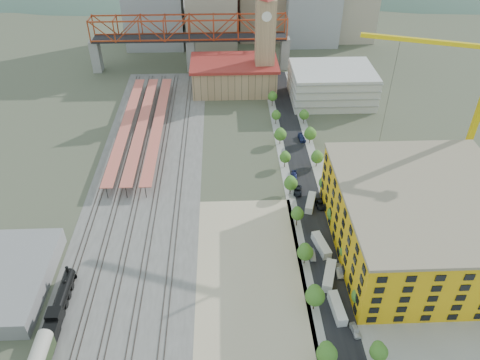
{
  "coord_description": "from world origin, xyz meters",
  "views": [
    {
      "loc": [
        -10.0,
        -111.38,
        92.06
      ],
      "look_at": [
        -5.64,
        -0.44,
        10.0
      ],
      "focal_mm": 35.0,
      "sensor_mm": 36.0,
      "label": 1
    }
  ],
  "objects_px": {
    "site_trailer_a": "(337,308)",
    "site_trailer_c": "(321,245)",
    "site_trailer_b": "(329,276)",
    "clock_tower": "(265,27)",
    "locomotive": "(59,306)",
    "construction_building": "(422,221)",
    "tower_crane": "(473,90)",
    "site_trailer_d": "(310,203)"
  },
  "relations": [
    {
      "from": "construction_building",
      "to": "site_trailer_c",
      "type": "distance_m",
      "value": 27.26
    },
    {
      "from": "construction_building",
      "to": "site_trailer_a",
      "type": "relative_size",
      "value": 5.61
    },
    {
      "from": "locomotive",
      "to": "site_trailer_d",
      "type": "distance_m",
      "value": 75.86
    },
    {
      "from": "locomotive",
      "to": "site_trailer_b",
      "type": "relative_size",
      "value": 2.5
    },
    {
      "from": "tower_crane",
      "to": "clock_tower",
      "type": "bearing_deg",
      "value": 127.16
    },
    {
      "from": "site_trailer_b",
      "to": "site_trailer_a",
      "type": "bearing_deg",
      "value": -71.89
    },
    {
      "from": "construction_building",
      "to": "clock_tower",
      "type": "bearing_deg",
      "value": 108.78
    },
    {
      "from": "site_trailer_a",
      "to": "construction_building",
      "type": "bearing_deg",
      "value": 34.13
    },
    {
      "from": "tower_crane",
      "to": "site_trailer_b",
      "type": "relative_size",
      "value": 5.56
    },
    {
      "from": "locomotive",
      "to": "site_trailer_b",
      "type": "bearing_deg",
      "value": 6.67
    },
    {
      "from": "clock_tower",
      "to": "site_trailer_d",
      "type": "relative_size",
      "value": 6.0
    },
    {
      "from": "construction_building",
      "to": "site_trailer_d",
      "type": "xyz_separation_m",
      "value": [
        -26.0,
        18.93,
        -8.22
      ]
    },
    {
      "from": "construction_building",
      "to": "locomotive",
      "type": "distance_m",
      "value": 94.11
    },
    {
      "from": "site_trailer_b",
      "to": "site_trailer_c",
      "type": "xyz_separation_m",
      "value": [
        0.0,
        11.11,
        -0.08
      ]
    },
    {
      "from": "clock_tower",
      "to": "site_trailer_c",
      "type": "distance_m",
      "value": 103.64
    },
    {
      "from": "locomotive",
      "to": "site_trailer_a",
      "type": "relative_size",
      "value": 2.67
    },
    {
      "from": "site_trailer_c",
      "to": "construction_building",
      "type": "bearing_deg",
      "value": -13.39
    },
    {
      "from": "tower_crane",
      "to": "site_trailer_c",
      "type": "height_order",
      "value": "tower_crane"
    },
    {
      "from": "site_trailer_b",
      "to": "site_trailer_d",
      "type": "height_order",
      "value": "site_trailer_b"
    },
    {
      "from": "site_trailer_a",
      "to": "site_trailer_d",
      "type": "xyz_separation_m",
      "value": [
        0.0,
        39.85,
        -0.05
      ]
    },
    {
      "from": "tower_crane",
      "to": "site_trailer_c",
      "type": "xyz_separation_m",
      "value": [
        -45.72,
        -28.73,
        -31.85
      ]
    },
    {
      "from": "tower_crane",
      "to": "site_trailer_a",
      "type": "height_order",
      "value": "tower_crane"
    },
    {
      "from": "locomotive",
      "to": "site_trailer_a",
      "type": "distance_m",
      "value": 66.05
    },
    {
      "from": "clock_tower",
      "to": "site_trailer_a",
      "type": "bearing_deg",
      "value": -86.21
    },
    {
      "from": "clock_tower",
      "to": "site_trailer_d",
      "type": "distance_m",
      "value": 85.98
    },
    {
      "from": "construction_building",
      "to": "tower_crane",
      "type": "relative_size",
      "value": 0.94
    },
    {
      "from": "clock_tower",
      "to": "site_trailer_b",
      "type": "xyz_separation_m",
      "value": [
        8.0,
        -110.73,
        -27.38
      ]
    },
    {
      "from": "site_trailer_b",
      "to": "site_trailer_c",
      "type": "bearing_deg",
      "value": 108.11
    },
    {
      "from": "clock_tower",
      "to": "locomotive",
      "type": "relative_size",
      "value": 2.16
    },
    {
      "from": "clock_tower",
      "to": "site_trailer_a",
      "type": "distance_m",
      "value": 124.25
    },
    {
      "from": "clock_tower",
      "to": "site_trailer_c",
      "type": "relative_size",
      "value": 5.75
    },
    {
      "from": "construction_building",
      "to": "locomotive",
      "type": "relative_size",
      "value": 2.1
    },
    {
      "from": "construction_building",
      "to": "site_trailer_a",
      "type": "distance_m",
      "value": 34.36
    },
    {
      "from": "locomotive",
      "to": "site_trailer_b",
      "type": "xyz_separation_m",
      "value": [
        66.0,
        7.72,
        -0.93
      ]
    },
    {
      "from": "site_trailer_d",
      "to": "site_trailer_a",
      "type": "bearing_deg",
      "value": -73.17
    },
    {
      "from": "clock_tower",
      "to": "site_trailer_c",
      "type": "height_order",
      "value": "clock_tower"
    },
    {
      "from": "clock_tower",
      "to": "construction_building",
      "type": "xyz_separation_m",
      "value": [
        34.0,
        -99.99,
        -19.29
      ]
    },
    {
      "from": "construction_building",
      "to": "site_trailer_b",
      "type": "relative_size",
      "value": 5.25
    },
    {
      "from": "construction_building",
      "to": "tower_crane",
      "type": "xyz_separation_m",
      "value": [
        19.72,
        29.11,
        23.68
      ]
    },
    {
      "from": "site_trailer_d",
      "to": "construction_building",
      "type": "bearing_deg",
      "value": -19.22
    },
    {
      "from": "site_trailer_a",
      "to": "site_trailer_c",
      "type": "xyz_separation_m",
      "value": [
        0.0,
        21.3,
        0.0
      ]
    },
    {
      "from": "locomotive",
      "to": "site_trailer_d",
      "type": "bearing_deg",
      "value": 29.53
    }
  ]
}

